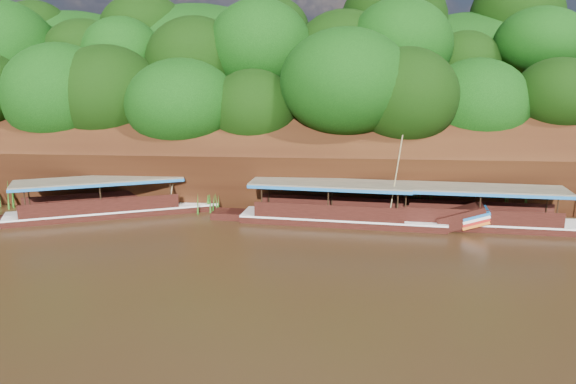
% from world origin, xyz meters
% --- Properties ---
extents(ground, '(160.00, 160.00, 0.00)m').
position_xyz_m(ground, '(0.00, 0.00, 0.00)').
color(ground, black).
rests_on(ground, ground).
extents(riverbank, '(120.00, 30.06, 19.40)m').
position_xyz_m(riverbank, '(-0.01, 22.73, 1.89)').
color(riverbank, black).
rests_on(riverbank, ground).
extents(boat_0, '(14.65, 3.55, 5.68)m').
position_xyz_m(boat_0, '(10.83, 7.05, 0.53)').
color(boat_0, black).
rests_on(boat_0, ground).
extents(boat_1, '(14.15, 3.53, 5.90)m').
position_xyz_m(boat_1, '(2.48, 7.31, 0.55)').
color(boat_1, black).
rests_on(boat_1, ground).
extents(boat_2, '(14.42, 7.54, 5.71)m').
position_xyz_m(boat_2, '(-11.46, 8.33, 0.53)').
color(boat_2, black).
rests_on(boat_2, ground).
extents(reeds, '(49.96, 2.37, 2.14)m').
position_xyz_m(reeds, '(-3.74, 9.40, 0.90)').
color(reeds, '#265F17').
rests_on(reeds, ground).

